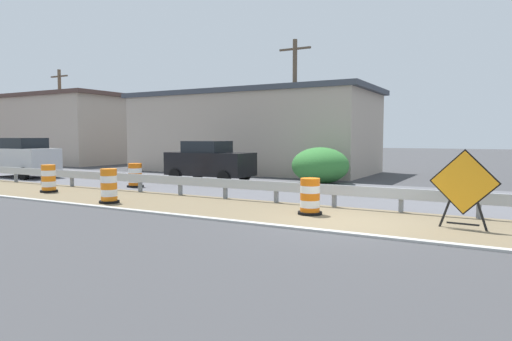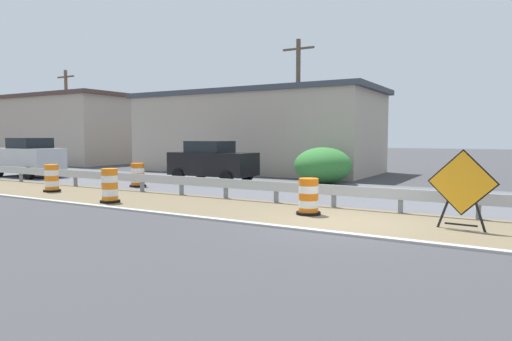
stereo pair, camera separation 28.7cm
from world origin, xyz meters
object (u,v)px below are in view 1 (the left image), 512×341
Objects in this scene: traffic_barrel_close at (109,187)px; car_trailing_near_lane at (209,161)px; traffic_barrel_far at (49,180)px; car_lead_far_lane at (23,158)px; traffic_barrel_nearest at (310,198)px; utility_pole_near at (295,106)px; warning_sign_diamond at (464,186)px; traffic_barrel_mid at (135,176)px; utility_pole_mid at (60,116)px.

traffic_barrel_close is 0.27× the size of car_trailing_near_lane.
car_lead_far_lane is (3.62, 7.05, 0.57)m from traffic_barrel_far.
traffic_barrel_nearest is 0.25× the size of car_lead_far_lane.
car_lead_far_lane is at bearing 79.49° from traffic_barrel_nearest.
traffic_barrel_close is 12.30m from utility_pole_near.
traffic_barrel_far is at bearing 91.35° from traffic_barrel_nearest.
warning_sign_diamond reaches higher than traffic_barrel_nearest.
traffic_barrel_mid is (3.97, 2.69, -0.05)m from traffic_barrel_close.
utility_pole_near is (10.67, 9.25, 2.80)m from warning_sign_diamond.
traffic_barrel_close is 7.68m from car_trailing_near_lane.
utility_pole_mid is (0.30, 19.48, -0.08)m from utility_pole_near.
traffic_barrel_far is at bearing 151.87° from utility_pole_near.
car_trailing_near_lane is 0.59× the size of utility_pole_mid.
traffic_barrel_nearest is 9.79m from traffic_barrel_mid.
car_trailing_near_lane is (6.48, 11.91, -0.04)m from warning_sign_diamond.
car_trailing_near_lane is at bearing 147.58° from utility_pole_near.
traffic_barrel_nearest is 0.14× the size of utility_pole_near.
car_trailing_near_lane is (3.59, -1.45, 0.53)m from traffic_barrel_mid.
traffic_barrel_mid is 0.24× the size of car_trailing_near_lane.
traffic_barrel_mid is 8.77m from car_lead_far_lane.
car_trailing_near_lane is at bearing -114.94° from warning_sign_diamond.
utility_pole_near is at bearing 56.80° from car_trailing_near_lane.
car_trailing_near_lane is at bearing 51.25° from traffic_barrel_nearest.
car_lead_far_lane is at bearing 119.29° from utility_pole_near.
utility_pole_mid is at bearing 66.31° from traffic_barrel_nearest.
traffic_barrel_nearest is 27.25m from utility_pole_mid.
warning_sign_diamond reaches higher than traffic_barrel_far.
warning_sign_diamond is 30.88m from utility_pole_mid.
traffic_barrel_nearest is at bearing -113.69° from utility_pole_mid.
car_lead_far_lane is 0.55× the size of utility_pole_near.
car_trailing_near_lane is 1.05× the size of car_lead_far_lane.
traffic_barrel_mid is 0.95× the size of traffic_barrel_far.
car_trailing_near_lane is 0.58× the size of utility_pole_near.
traffic_barrel_far is (-0.26, 11.07, 0.03)m from traffic_barrel_nearest.
utility_pole_near reaches higher than warning_sign_diamond.
utility_pole_mid is (11.13, 13.70, 3.27)m from traffic_barrel_far.
warning_sign_diamond is at bearing -29.32° from car_trailing_near_lane.
car_lead_far_lane is at bearing 86.19° from traffic_barrel_mid.
warning_sign_diamond is at bearing -84.18° from traffic_barrel_close.
car_trailing_near_lane is (7.57, 1.25, 0.48)m from traffic_barrel_close.
utility_pole_near is (4.19, -2.66, 2.85)m from car_trailing_near_lane.
car_lead_far_lane reaches higher than traffic_barrel_far.
warning_sign_diamond is 14.40m from utility_pole_near.
traffic_barrel_nearest is 0.95× the size of traffic_barrel_far.
car_trailing_near_lane is (6.63, -3.13, 0.51)m from traffic_barrel_far.
car_trailing_near_lane is 17.63m from utility_pole_mid.
traffic_barrel_mid is at bearing -28.89° from traffic_barrel_far.
utility_pole_mid reaches higher than warning_sign_diamond.
utility_pole_near reaches higher than car_trailing_near_lane.
car_trailing_near_lane reaches higher than warning_sign_diamond.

